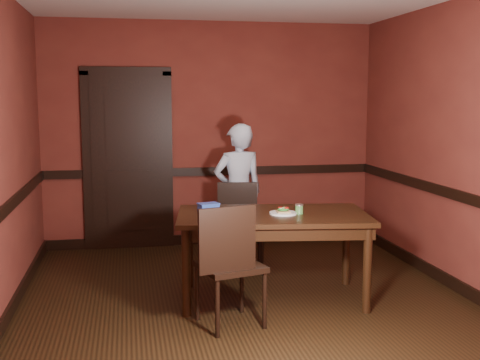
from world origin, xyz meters
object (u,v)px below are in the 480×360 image
object	(u,v)px
dining_table	(273,256)
cheese_saucer	(235,212)
sauce_jar	(299,209)
person	(238,193)
food_tub	(208,207)
chair_near	(230,264)
sandwich_plate	(283,212)
chair_far	(243,228)

from	to	relation	value
dining_table	cheese_saucer	bearing A→B (deg)	179.73
dining_table	sauce_jar	size ratio (longest dim) A/B	19.33
person	cheese_saucer	distance (m)	1.29
food_tub	cheese_saucer	bearing A→B (deg)	-50.46
dining_table	chair_near	size ratio (longest dim) A/B	1.68
sauce_jar	cheese_saucer	bearing A→B (deg)	168.71
chair_near	sauce_jar	size ratio (longest dim) A/B	11.50
sandwich_plate	food_tub	distance (m)	0.67
cheese_saucer	food_tub	distance (m)	0.26
sandwich_plate	food_tub	bearing A→B (deg)	159.07
chair_far	cheese_saucer	xyz separation A→B (m)	(-0.25, -0.89, 0.35)
chair_near	person	xyz separation A→B (m)	(0.41, 1.84, 0.26)
dining_table	cheese_saucer	world-z (taller)	cheese_saucer
chair_near	sandwich_plate	bearing A→B (deg)	-154.32
cheese_saucer	sandwich_plate	bearing A→B (deg)	-12.73
sauce_jar	cheese_saucer	size ratio (longest dim) A/B	0.57
person	sauce_jar	world-z (taller)	person
chair_far	person	size ratio (longest dim) A/B	0.59
person	sandwich_plate	bearing A→B (deg)	88.22
chair_far	cheese_saucer	distance (m)	0.99
chair_near	food_tub	world-z (taller)	chair_near
chair_far	sauce_jar	xyz separation A→B (m)	(0.31, -1.00, 0.37)
chair_far	food_tub	bearing A→B (deg)	-113.44
chair_far	food_tub	distance (m)	0.95
dining_table	chair_far	world-z (taller)	chair_far
sandwich_plate	cheese_saucer	world-z (taller)	sandwich_plate
dining_table	chair_near	distance (m)	0.72
sauce_jar	cheese_saucer	distance (m)	0.57
chair_far	dining_table	bearing A→B (deg)	-76.40
chair_far	person	distance (m)	0.48
chair_near	sandwich_plate	world-z (taller)	chair_near
cheese_saucer	dining_table	bearing A→B (deg)	-7.97
chair_far	person	world-z (taller)	person
dining_table	chair_near	world-z (taller)	chair_near
dining_table	sauce_jar	world-z (taller)	sauce_jar
chair_far	person	xyz separation A→B (m)	(0.02, 0.37, 0.31)
chair_near	sauce_jar	bearing A→B (deg)	-161.57
sauce_jar	food_tub	distance (m)	0.81
dining_table	sandwich_plate	world-z (taller)	sandwich_plate
sandwich_plate	sauce_jar	size ratio (longest dim) A/B	2.78
person	sauce_jar	xyz separation A→B (m)	(0.29, -1.37, 0.07)
sandwich_plate	cheese_saucer	bearing A→B (deg)	167.27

